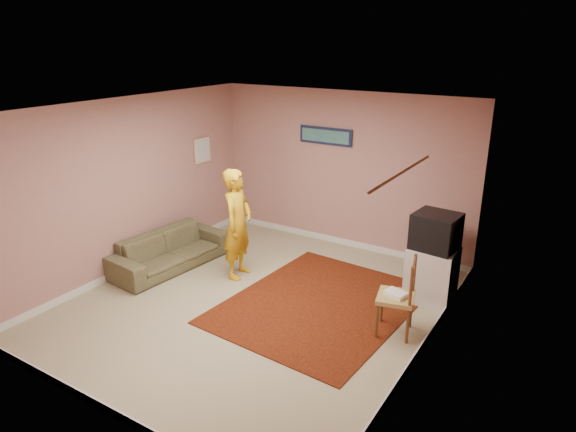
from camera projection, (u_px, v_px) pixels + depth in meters
The scene contains 26 objects.
ground at pixel (256, 303), 6.91m from camera, with size 5.00×5.00×0.00m, color tan.
wall_back at pixel (342, 170), 8.47m from camera, with size 4.50×0.02×2.60m, color #AA726F.
wall_front at pixel (87, 292), 4.47m from camera, with size 4.50×0.02×2.60m, color #AA726F.
wall_left at pixel (130, 186), 7.59m from camera, with size 0.02×5.00×2.60m, color #AA726F.
wall_right at pixel (430, 249), 5.35m from camera, with size 0.02×5.00×2.60m, color #AA726F.
ceiling at pixel (251, 108), 6.04m from camera, with size 4.50×5.00×0.02m, color silver.
baseboard_back at pixel (339, 241), 8.88m from camera, with size 4.50×0.02×0.10m, color silver.
baseboard_front at pixel (105, 408), 4.90m from camera, with size 4.50×0.02×0.10m, color silver.
baseboard_left at pixel (139, 263), 8.01m from camera, with size 0.02×5.00×0.10m, color silver.
baseboard_right at pixel (418, 351), 5.77m from camera, with size 0.02×5.00×0.10m, color silver.
window at pixel (400, 267), 4.58m from camera, with size 0.01×1.10×1.50m, color black.
curtain_sheer at pixel (390, 294), 4.54m from camera, with size 0.01×0.75×2.10m, color white.
curtain_floral at pixel (415, 265), 5.11m from camera, with size 0.01×0.35×2.10m, color #F2E2CE.
curtain_rod at pixel (402, 172), 4.32m from camera, with size 0.02×0.02×1.40m, color brown.
picture_back at pixel (326, 136), 8.41m from camera, with size 0.95×0.04×0.28m.
picture_left at pixel (202, 150), 8.77m from camera, with size 0.04×0.38×0.42m.
area_rug at pixel (320, 304), 6.87m from camera, with size 2.19×2.74×0.01m, color black.
tv_cabinet at pixel (432, 275), 6.87m from camera, with size 0.60×0.55×0.77m, color silver.
crt_tv at pixel (436, 231), 6.66m from camera, with size 0.61×0.55×0.48m.
chair_a at pixel (439, 246), 7.42m from camera, with size 0.46×0.45×0.47m.
dvd_player at pixel (438, 250), 7.44m from camera, with size 0.32×0.23×0.06m, color #B7B8BC.
blue_throw at pixel (444, 231), 7.51m from camera, with size 0.37×0.05×0.39m, color #80A7D2.
chair_b at pixel (396, 288), 6.04m from camera, with size 0.51×0.53×0.53m.
game_console at pixel (396, 294), 6.07m from camera, with size 0.25×0.18×0.05m, color white.
sofa at pixel (170, 250), 7.91m from camera, with size 1.88×0.74×0.55m, color brown.
person at pixel (238, 224), 7.45m from camera, with size 0.60×0.39×1.64m, color gold.
Camera 1 is at (3.60, -4.97, 3.41)m, focal length 32.00 mm.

